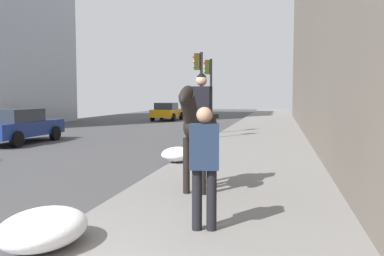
# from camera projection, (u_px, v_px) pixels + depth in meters

# --- Properties ---
(mounted_horse_near) EXTENTS (2.15, 0.67, 2.33)m
(mounted_horse_near) POSITION_uv_depth(u_px,v_px,m) (200.00, 124.00, 8.20)
(mounted_horse_near) COLOR black
(mounted_horse_near) RESTS_ON sidewalk_slab
(pedestrian_greeting) EXTENTS (0.31, 0.43, 1.70)m
(pedestrian_greeting) POSITION_uv_depth(u_px,v_px,m) (204.00, 160.00, 5.72)
(pedestrian_greeting) COLOR black
(pedestrian_greeting) RESTS_ON sidewalk_slab
(car_near_lane) EXTENTS (4.25, 1.92, 1.44)m
(car_near_lane) POSITION_uv_depth(u_px,v_px,m) (167.00, 111.00, 33.95)
(car_near_lane) COLOR orange
(car_near_lane) RESTS_ON ground
(car_mid_lane) EXTENTS (4.41, 2.02, 1.44)m
(car_mid_lane) POSITION_uv_depth(u_px,v_px,m) (17.00, 126.00, 17.39)
(car_mid_lane) COLOR navy
(car_mid_lane) RESTS_ON ground
(traffic_light_near_curb) EXTENTS (0.20, 0.44, 3.85)m
(traffic_light_near_curb) POSITION_uv_depth(u_px,v_px,m) (199.00, 82.00, 18.06)
(traffic_light_near_curb) COLOR black
(traffic_light_near_curb) RESTS_ON ground
(traffic_light_far_curb) EXTENTS (0.20, 0.44, 3.80)m
(traffic_light_far_curb) POSITION_uv_depth(u_px,v_px,m) (209.00, 84.00, 20.83)
(traffic_light_far_curb) COLOR black
(traffic_light_far_curb) RESTS_ON ground
(snow_pile_near) EXTENTS (1.31, 1.01, 0.45)m
(snow_pile_near) POSITION_uv_depth(u_px,v_px,m) (43.00, 228.00, 5.15)
(snow_pile_near) COLOR white
(snow_pile_near) RESTS_ON sidewalk_slab
(snow_pile_far) EXTENTS (1.17, 0.90, 0.41)m
(snow_pile_far) POSITION_uv_depth(u_px,v_px,m) (178.00, 154.00, 11.90)
(snow_pile_far) COLOR white
(snow_pile_far) RESTS_ON sidewalk_slab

